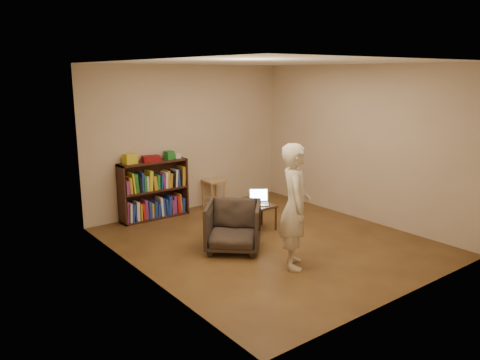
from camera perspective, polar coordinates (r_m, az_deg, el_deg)
floor at (r=7.06m, az=3.52°, el=-7.47°), size 4.50×4.50×0.00m
ceiling at (r=6.62m, az=3.84°, el=14.14°), size 4.50×4.50×0.00m
wall_back at (r=8.52m, az=-6.31°, el=5.05°), size 4.00×0.00×4.00m
wall_left at (r=5.63m, az=-11.90°, el=0.80°), size 0.00×4.50×4.50m
wall_right at (r=8.15m, az=14.40°, el=4.37°), size 0.00×4.50×4.50m
bookshelf at (r=8.17m, az=-10.48°, el=-1.59°), size 1.20×0.30×1.00m
box_yellow at (r=7.87m, az=-13.26°, el=2.54°), size 0.22×0.17×0.17m
red_cloth at (r=8.01m, az=-10.78°, el=2.57°), size 0.32×0.27×0.10m
box_green at (r=8.17m, az=-8.64°, el=3.02°), size 0.15×0.15×0.14m
box_white at (r=8.25m, az=-7.61°, el=2.92°), size 0.11×0.11×0.08m
stool at (r=8.71m, az=-3.20°, el=-0.63°), size 0.36×0.36×0.52m
armchair at (r=6.61m, az=-0.82°, el=-5.68°), size 1.06×1.07×0.70m
side_table at (r=7.46m, az=2.52°, el=-3.54°), size 0.40×0.40×0.41m
laptop at (r=7.50m, az=2.32°, el=-2.47°), size 0.41×0.40×0.23m
person at (r=5.97m, az=6.69°, el=-3.19°), size 0.67×0.70×1.62m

